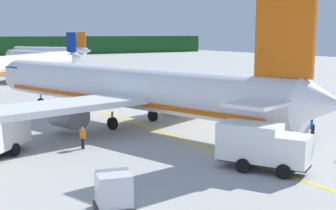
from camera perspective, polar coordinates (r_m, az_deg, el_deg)
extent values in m
cube|color=#A8A8A3|center=(71.97, -15.53, 1.70)|extent=(240.00, 320.00, 0.20)
cylinder|color=white|center=(43.59, -5.69, 2.28)|extent=(13.61, 35.65, 3.80)
cone|color=white|center=(59.09, -18.46, 3.58)|extent=(4.13, 3.30, 3.61)
cone|color=white|center=(32.13, 18.76, 0.22)|extent=(3.99, 3.97, 3.23)
cube|color=#192333|center=(57.14, -17.39, 4.33)|extent=(3.77, 3.20, 0.60)
cube|color=white|center=(36.48, -14.11, -0.28)|extent=(16.59, 7.52, 0.50)
cylinder|color=slate|center=(39.68, -12.26, -1.25)|extent=(3.00, 3.68, 2.20)
cube|color=white|center=(49.03, 3.80, 2.25)|extent=(16.63, 10.46, 0.50)
cylinder|color=slate|center=(48.23, 0.09, 0.72)|extent=(3.00, 3.68, 2.20)
cube|color=#D8590C|center=(33.12, 14.18, 8.92)|extent=(1.56, 4.33, 6.50)
cube|color=white|center=(33.43, 13.87, 0.76)|extent=(10.88, 5.95, 0.24)
cube|color=#D8590C|center=(43.72, -5.67, 0.92)|extent=(12.43, 32.13, 0.36)
cylinder|color=black|center=(54.74, -15.41, 0.22)|extent=(0.64, 1.15, 1.10)
cylinder|color=gray|center=(54.63, -15.45, 1.05)|extent=(0.20, 0.20, 0.50)
cylinder|color=black|center=(41.22, -6.87, -2.27)|extent=(0.64, 1.15, 1.10)
cylinder|color=gray|center=(41.07, -6.89, -1.18)|extent=(0.20, 0.20, 0.50)
cylinder|color=black|center=(44.77, -1.89, -1.33)|extent=(0.64, 1.15, 1.10)
cylinder|color=gray|center=(44.63, -1.89, -0.32)|extent=(0.20, 0.20, 0.50)
cylinder|color=white|center=(86.51, -17.27, 4.90)|extent=(25.26, 24.59, 3.37)
cone|color=white|center=(101.46, -12.34, 5.62)|extent=(3.75, 3.78, 3.20)
cube|color=#192333|center=(99.67, -12.84, 5.99)|extent=(3.52, 3.53, 0.53)
cube|color=white|center=(81.11, -12.96, 4.42)|extent=(13.59, 12.36, 0.44)
cylinder|color=slate|center=(83.71, -13.93, 3.79)|extent=(3.39, 3.37, 1.95)
cube|color=#D8590C|center=(86.57, -17.24, 4.29)|extent=(22.85, 22.25, 0.32)
cylinder|color=black|center=(97.27, -13.55, 3.90)|extent=(0.92, 0.90, 0.97)
cylinder|color=gray|center=(97.21, -13.56, 4.32)|extent=(0.18, 0.18, 0.44)
cylinder|color=black|center=(86.79, -18.94, 3.10)|extent=(0.92, 0.90, 0.97)
cylinder|color=gray|center=(86.73, -18.97, 3.57)|extent=(0.18, 0.18, 0.44)
cylinder|color=black|center=(84.41, -16.30, 3.08)|extent=(0.92, 0.90, 0.97)
cylinder|color=gray|center=(84.34, -16.32, 3.56)|extent=(0.18, 0.18, 0.44)
cylinder|color=white|center=(124.59, -15.49, 5.82)|extent=(11.90, 25.63, 2.78)
cone|color=white|center=(135.98, -19.13, 5.88)|extent=(3.09, 2.58, 2.64)
cone|color=white|center=(113.56, -11.05, 5.86)|extent=(3.04, 3.03, 2.36)
cube|color=#192333|center=(134.63, -18.76, 6.14)|extent=(2.83, 2.48, 0.44)
cube|color=white|center=(119.46, -17.60, 5.38)|extent=(12.22, 6.36, 0.37)
cylinder|color=slate|center=(121.75, -17.17, 5.04)|extent=(2.33, 2.76, 1.61)
cube|color=white|center=(127.68, -12.69, 5.77)|extent=(12.04, 8.40, 0.37)
cylinder|color=slate|center=(127.45, -13.75, 5.33)|extent=(2.33, 2.76, 1.61)
cube|color=navy|center=(115.13, -11.86, 7.61)|extent=(1.38, 3.11, 4.76)
cube|color=white|center=(115.25, -11.81, 5.88)|extent=(7.95, 4.88, 0.18)
cube|color=navy|center=(124.63, -15.48, 5.47)|extent=(10.84, 23.12, 0.26)
cylinder|color=black|center=(132.77, -18.10, 4.94)|extent=(0.52, 0.84, 0.81)
cylinder|color=gray|center=(132.73, -18.11, 5.19)|extent=(0.15, 0.15, 0.37)
cylinder|color=black|center=(122.69, -15.84, 4.75)|extent=(0.52, 0.84, 0.81)
cylinder|color=gray|center=(122.65, -15.85, 5.02)|extent=(0.15, 0.15, 0.37)
cylinder|color=black|center=(125.02, -14.45, 4.88)|extent=(0.52, 0.84, 0.81)
cylinder|color=gray|center=(124.98, -14.46, 5.15)|extent=(0.15, 0.15, 0.37)
cylinder|color=white|center=(158.61, -14.46, 6.46)|extent=(18.47, 23.09, 2.83)
cone|color=white|center=(167.20, -18.51, 6.39)|extent=(3.23, 3.05, 2.69)
cone|color=white|center=(150.73, -9.87, 6.61)|extent=(3.36, 3.36, 2.41)
cube|color=#192333|center=(166.15, -18.08, 6.62)|extent=(3.00, 2.88, 0.45)
cube|color=white|center=(152.22, -15.46, 6.14)|extent=(12.06, 9.24, 0.37)
cylinder|color=slate|center=(154.70, -15.40, 5.85)|extent=(2.75, 2.89, 1.64)
cube|color=white|center=(163.44, -12.65, 6.41)|extent=(11.15, 10.77, 0.37)
cylinder|color=slate|center=(162.52, -13.43, 6.06)|extent=(2.75, 2.89, 1.64)
cube|color=#D8590C|center=(151.82, -10.66, 7.94)|extent=(2.20, 2.78, 4.85)
cube|color=white|center=(151.91, -10.63, 6.61)|extent=(7.62, 6.59, 0.18)
cube|color=#D8590C|center=(158.64, -14.45, 6.18)|extent=(16.74, 20.87, 0.27)
cylinder|color=black|center=(164.74, -17.35, 5.65)|extent=(0.70, 0.81, 0.82)
cylinder|color=gray|center=(164.71, -17.36, 5.86)|extent=(0.15, 0.15, 0.37)
cylinder|color=black|center=(156.48, -14.50, 5.62)|extent=(0.70, 0.81, 0.82)
cylinder|color=gray|center=(156.45, -14.50, 5.84)|extent=(0.15, 0.15, 0.37)
cylinder|color=black|center=(159.67, -13.70, 5.71)|extent=(0.70, 0.81, 0.82)
cylinder|color=gray|center=(159.64, -13.71, 5.93)|extent=(0.15, 0.15, 0.37)
cube|color=white|center=(28.79, 15.32, -5.46)|extent=(2.79, 2.63, 1.80)
cube|color=#192333|center=(28.52, 17.01, -4.92)|extent=(1.67, 0.94, 0.94)
cube|color=white|center=(29.50, 10.06, -4.44)|extent=(3.73, 4.39, 2.29)
cube|color=#262628|center=(29.53, 11.65, -6.93)|extent=(4.00, 5.66, 0.16)
cylinder|color=black|center=(30.16, 15.21, -6.87)|extent=(0.67, 0.93, 0.90)
cylinder|color=black|center=(28.11, 14.08, -7.97)|extent=(0.67, 0.93, 0.90)
cylinder|color=black|center=(30.83, 10.68, -6.36)|extent=(0.67, 0.93, 0.90)
cylinder|color=black|center=(28.83, 9.25, -7.39)|extent=(0.67, 0.93, 0.90)
cube|color=white|center=(34.26, -20.02, -3.24)|extent=(4.81, 4.77, 1.99)
cylinder|color=black|center=(33.93, -18.36, -5.26)|extent=(0.84, 0.83, 0.90)
cube|color=#2659A5|center=(40.75, 15.97, -1.33)|extent=(2.79, 2.84, 1.80)
cube|color=#192333|center=(41.52, 16.04, -0.64)|extent=(1.24, 1.47, 0.94)
cylinder|color=silver|center=(37.92, 15.81, -2.06)|extent=(4.03, 3.78, 1.80)
cube|color=#262628|center=(38.99, 15.80, -3.23)|extent=(5.40, 4.85, 0.16)
cylinder|color=black|center=(40.69, 14.35, -2.78)|extent=(0.87, 0.79, 0.90)
cylinder|color=black|center=(40.63, 17.44, -2.93)|extent=(0.87, 0.79, 0.90)
cylinder|color=black|center=(38.18, 14.09, -3.53)|extent=(0.87, 0.79, 0.90)
cylinder|color=black|center=(38.11, 17.40, -3.69)|extent=(0.87, 0.79, 0.90)
cube|color=#333338|center=(22.93, -6.68, -12.45)|extent=(2.20, 2.20, 0.30)
cube|color=silver|center=(22.61, -6.72, -10.26)|extent=(1.96, 1.96, 1.55)
cube|color=silver|center=(22.94, -7.01, -8.34)|extent=(1.73, 1.04, 0.58)
cylinder|color=#191E33|center=(34.68, -10.38, -4.73)|extent=(0.14, 0.14, 0.81)
cylinder|color=#191E33|center=(34.82, -10.55, -4.67)|extent=(0.14, 0.14, 0.81)
cube|color=orange|center=(34.59, -10.50, -3.56)|extent=(0.31, 0.48, 0.61)
cube|color=silver|center=(34.59, -10.50, -3.51)|extent=(0.32, 0.49, 0.06)
sphere|color=tan|center=(34.51, -10.52, -2.90)|extent=(0.22, 0.22, 0.22)
cylinder|color=orange|center=(34.37, -10.25, -3.59)|extent=(0.09, 0.09, 0.57)
cylinder|color=orange|center=(34.81, -10.74, -3.44)|extent=(0.09, 0.09, 0.57)
cube|color=yellow|center=(40.29, -1.19, -3.26)|extent=(0.30, 60.00, 0.01)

